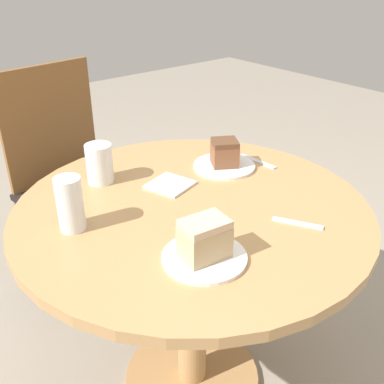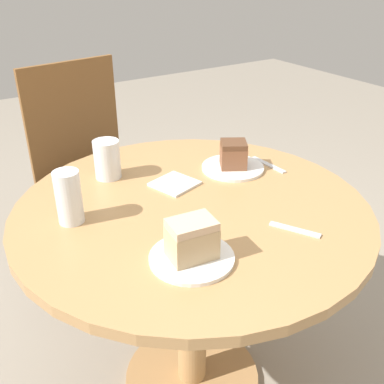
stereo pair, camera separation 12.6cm
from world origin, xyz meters
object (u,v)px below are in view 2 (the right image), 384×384
object	(u,v)px
cake_slice_far	(192,239)
glass_lemonade	(69,200)
glass_water	(107,161)
plate_near	(233,168)
chair	(92,170)
plate_far	(192,258)
cake_slice_near	(233,154)

from	to	relation	value
cake_slice_far	glass_lemonade	bearing A→B (deg)	119.05
glass_water	plate_near	bearing A→B (deg)	-24.51
chair	glass_lemonade	bearing A→B (deg)	-121.52
plate_far	cake_slice_near	size ratio (longest dim) A/B	1.79
cake_slice_near	plate_near	bearing A→B (deg)	-135.00
plate_near	plate_far	bearing A→B (deg)	-138.21
cake_slice_far	glass_water	xyz separation A→B (m)	(0.02, 0.51, -0.00)
plate_far	glass_lemonade	xyz separation A→B (m)	(-0.18, 0.32, 0.06)
chair	plate_far	world-z (taller)	chair
cake_slice_near	cake_slice_far	xyz separation A→B (m)	(-0.38, -0.34, 0.00)
cake_slice_near	glass_lemonade	distance (m)	0.56
plate_far	cake_slice_far	xyz separation A→B (m)	(0.00, -0.00, 0.05)
plate_near	glass_water	bearing A→B (deg)	155.49
plate_far	glass_lemonade	world-z (taller)	glass_lemonade
cake_slice_far	plate_far	bearing A→B (deg)	90.00
plate_near	cake_slice_far	distance (m)	0.52
glass_lemonade	cake_slice_far	bearing A→B (deg)	-60.95
glass_lemonade	plate_far	bearing A→B (deg)	-60.95
plate_near	glass_lemonade	distance (m)	0.56
plate_far	glass_lemonade	bearing A→B (deg)	119.05
glass_lemonade	chair	bearing A→B (deg)	66.25
plate_far	cake_slice_near	world-z (taller)	cake_slice_near
plate_near	plate_far	distance (m)	0.52
cake_slice_near	glass_water	bearing A→B (deg)	155.49
cake_slice_near	cake_slice_far	size ratio (longest dim) A/B	0.97
glass_lemonade	glass_water	world-z (taller)	glass_lemonade
chair	glass_lemonade	distance (m)	0.87
plate_near	cake_slice_far	world-z (taller)	cake_slice_far
chair	glass_water	bearing A→B (deg)	-111.76
cake_slice_far	glass_lemonade	size ratio (longest dim) A/B	0.80
chair	glass_water	xyz separation A→B (m)	(-0.14, -0.55, 0.29)
cake_slice_far	glass_lemonade	xyz separation A→B (m)	(-0.18, 0.32, 0.01)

